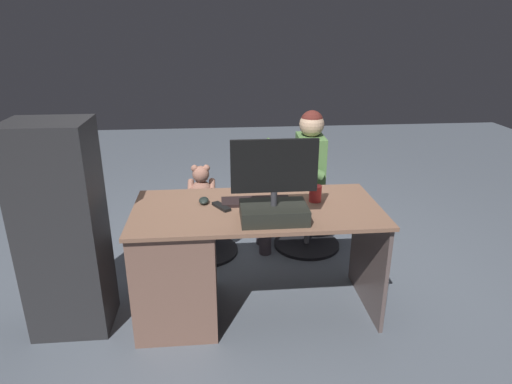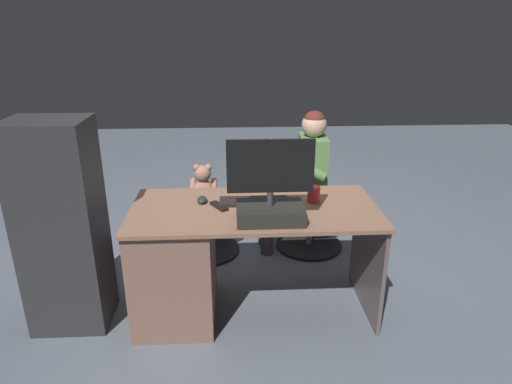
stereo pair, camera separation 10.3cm
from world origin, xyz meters
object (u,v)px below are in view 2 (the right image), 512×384
at_px(monitor, 270,198).
at_px(keyboard, 254,201).
at_px(office_chair_teddy, 205,224).
at_px(visitor_chair, 310,220).
at_px(computer_mouse, 202,200).
at_px(cup, 314,194).
at_px(desk, 191,258).
at_px(person, 302,171).
at_px(teddy_bear, 203,185).
at_px(tv_remote, 219,206).

distance_m(monitor, keyboard, 0.30).
height_order(office_chair_teddy, visitor_chair, same).
distance_m(computer_mouse, cup, 0.69).
height_order(desk, person, person).
bearing_deg(person, office_chair_teddy, 2.66).
bearing_deg(keyboard, computer_mouse, -3.47).
bearing_deg(teddy_bear, computer_mouse, 93.10).
bearing_deg(office_chair_teddy, cup, 134.74).
bearing_deg(office_chair_teddy, keyboard, 116.20).
bearing_deg(cup, keyboard, -1.12).
bearing_deg(computer_mouse, office_chair_teddy, -86.85).
height_order(monitor, visitor_chair, monitor).
height_order(teddy_bear, person, person).
height_order(monitor, keyboard, monitor).
relative_size(cup, office_chair_teddy, 0.18).
height_order(teddy_bear, visitor_chair, teddy_bear).
distance_m(cup, person, 0.77).
bearing_deg(keyboard, desk, 10.88).
xyz_separation_m(teddy_bear, visitor_chair, (-0.85, -0.03, -0.33)).
relative_size(monitor, tv_remote, 3.15).
distance_m(monitor, computer_mouse, 0.50).
bearing_deg(cup, monitor, 40.97).
bearing_deg(monitor, cup, -139.03).
bearing_deg(person, teddy_bear, 1.85).
bearing_deg(desk, person, -134.09).
bearing_deg(visitor_chair, keyboard, 56.93).
relative_size(tv_remote, visitor_chair, 0.28).
bearing_deg(computer_mouse, tv_remote, 141.19).
bearing_deg(visitor_chair, teddy_bear, 1.93).
bearing_deg(computer_mouse, person, -134.70).
distance_m(visitor_chair, person, 0.44).
xyz_separation_m(teddy_bear, person, (-0.77, -0.02, 0.09)).
height_order(computer_mouse, cup, cup).
distance_m(monitor, office_chair_teddy, 1.23).
xyz_separation_m(tv_remote, office_chair_teddy, (0.14, -0.79, -0.48)).
bearing_deg(teddy_bear, desk, 87.33).
relative_size(computer_mouse, visitor_chair, 0.18).
relative_size(teddy_bear, person, 0.26).
distance_m(monitor, cup, 0.39).
height_order(desk, keyboard, keyboard).
bearing_deg(computer_mouse, keyboard, 176.53).
distance_m(keyboard, visitor_chair, 1.03).
distance_m(cup, office_chair_teddy, 1.16).
bearing_deg(computer_mouse, monitor, 144.71).
height_order(computer_mouse, teddy_bear, computer_mouse).
relative_size(office_chair_teddy, person, 0.48).
height_order(computer_mouse, office_chair_teddy, computer_mouse).
distance_m(teddy_bear, visitor_chair, 0.92).
bearing_deg(desk, visitor_chair, -136.72).
bearing_deg(visitor_chair, tv_remote, 49.43).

